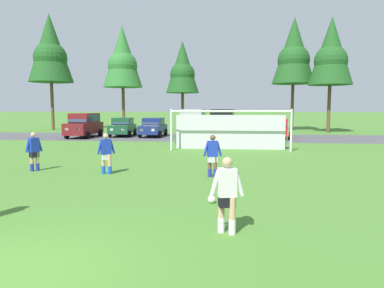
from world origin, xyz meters
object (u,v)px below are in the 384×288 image
at_px(parked_car_slot_center_left, 153,127).
at_px(parked_car_slot_center, 193,123).
at_px(player_winger_left, 34,152).
at_px(player_midfield_center, 106,154).
at_px(parked_car_slot_center_right, 223,123).
at_px(parked_car_slot_left, 123,127).
at_px(soccer_goal, 230,129).
at_px(player_striker_near, 227,195).
at_px(player_trailing_back, 213,156).
at_px(parked_car_slot_right, 277,128).
at_px(soccer_ball, 212,199).
at_px(parked_car_slot_far_left, 84,125).

height_order(parked_car_slot_center_left, parked_car_slot_center, parked_car_slot_center).
bearing_deg(player_winger_left, player_midfield_center, -5.78).
bearing_deg(player_midfield_center, parked_car_slot_center_right, 75.50).
bearing_deg(parked_car_slot_left, soccer_goal, -43.73).
xyz_separation_m(player_striker_near, player_midfield_center, (-4.87, 6.24, 0.00)).
relative_size(soccer_goal, player_winger_left, 4.54).
relative_size(player_trailing_back, parked_car_slot_center, 0.34).
distance_m(soccer_goal, parked_car_slot_center_left, 11.68).
height_order(player_midfield_center, parked_car_slot_left, parked_car_slot_left).
bearing_deg(player_winger_left, parked_car_slot_center, 73.19).
height_order(player_striker_near, parked_car_slot_center_left, parked_car_slot_center_left).
bearing_deg(soccer_goal, parked_car_slot_center, 111.12).
bearing_deg(player_winger_left, soccer_goal, 45.98).
relative_size(soccer_goal, player_striker_near, 4.54).
relative_size(parked_car_slot_center_right, parked_car_slot_right, 1.14).
xyz_separation_m(player_midfield_center, parked_car_slot_center, (1.80, 17.04, 0.52)).
height_order(soccer_ball, player_trailing_back, player_trailing_back).
xyz_separation_m(soccer_ball, parked_car_slot_right, (4.59, 21.48, 0.77)).
xyz_separation_m(parked_car_slot_left, parked_car_slot_center, (6.79, -1.32, 0.47)).
relative_size(parked_car_slot_center_left, parked_car_slot_center, 0.88).
bearing_deg(player_trailing_back, player_winger_left, 176.01).
distance_m(player_trailing_back, parked_car_slot_center, 17.42).
xyz_separation_m(player_trailing_back, parked_car_slot_center_left, (-6.32, 18.36, 0.05)).
bearing_deg(player_midfield_center, parked_car_slot_left, 105.20).
height_order(player_striker_near, parked_car_slot_far_left, parked_car_slot_far_left).
bearing_deg(parked_car_slot_center, player_midfield_center, -96.02).
bearing_deg(parked_car_slot_left, parked_car_slot_far_left, -152.09).
bearing_deg(soccer_ball, parked_car_slot_left, 112.93).
bearing_deg(soccer_ball, parked_car_slot_right, 77.94).
relative_size(soccer_ball, parked_car_slot_center_left, 0.05).
height_order(player_trailing_back, parked_car_slot_center, parked_car_slot_center).
bearing_deg(parked_car_slot_far_left, parked_car_slot_right, 2.77).
bearing_deg(player_trailing_back, parked_car_slot_center, 98.20).
bearing_deg(parked_car_slot_right, parked_car_slot_left, 176.77).
xyz_separation_m(soccer_goal, player_trailing_back, (-0.69, -9.03, -0.47)).
relative_size(player_trailing_back, parked_car_slot_right, 0.38).
distance_m(player_winger_left, parked_car_slot_left, 18.12).
bearing_deg(soccer_goal, parked_car_slot_far_left, 148.70).
relative_size(soccer_goal, parked_car_slot_center_right, 1.51).
bearing_deg(soccer_ball, parked_car_slot_center, 97.17).
relative_size(soccer_goal, parked_car_slot_left, 1.72).
bearing_deg(player_striker_near, parked_car_slot_center_right, 91.19).
relative_size(player_midfield_center, parked_car_slot_far_left, 0.36).
height_order(parked_car_slot_left, parked_car_slot_right, same).
height_order(parked_car_slot_far_left, parked_car_slot_center_right, parked_car_slot_center_right).
bearing_deg(parked_car_slot_far_left, parked_car_slot_center, 1.73).
height_order(player_midfield_center, parked_car_slot_right, parked_car_slot_right).
xyz_separation_m(soccer_ball, player_trailing_back, (-0.15, 3.71, 0.71)).
bearing_deg(soccer_goal, parked_car_slot_center_left, 126.90).
distance_m(parked_car_slot_center_left, parked_car_slot_center, 4.02).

